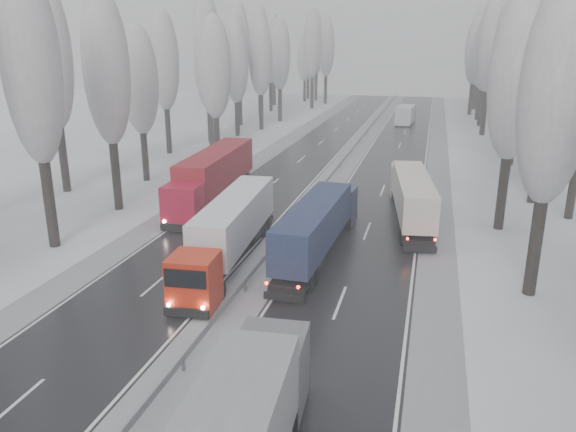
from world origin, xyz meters
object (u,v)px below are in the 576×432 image
at_px(truck_cream_box, 411,193).
at_px(truck_red_white, 231,227).
at_px(box_truck_distant, 406,115).
at_px(truck_blue_box, 319,223).
at_px(truck_red_red, 213,174).

xyz_separation_m(truck_cream_box, truck_red_white, (-10.41, -11.21, 0.06)).
bearing_deg(box_truck_distant, truck_red_white, -91.93).
height_order(truck_blue_box, box_truck_distant, truck_blue_box).
height_order(truck_cream_box, truck_red_white, truck_red_white).
relative_size(truck_blue_box, truck_red_red, 0.85).
bearing_deg(box_truck_distant, truck_red_red, -99.51).
xyz_separation_m(truck_blue_box, truck_cream_box, (5.36, 8.87, 0.00)).
bearing_deg(truck_red_white, truck_cream_box, 43.11).
bearing_deg(truck_red_white, box_truck_distant, 79.68).
bearing_deg(truck_blue_box, box_truck_distant, 90.39).
bearing_deg(truck_cream_box, box_truck_distant, 85.91).
distance_m(truck_blue_box, truck_cream_box, 10.37).
height_order(truck_blue_box, truck_red_white, truck_red_white).
distance_m(truck_cream_box, truck_red_white, 15.30).
relative_size(truck_red_white, truck_red_red, 0.88).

